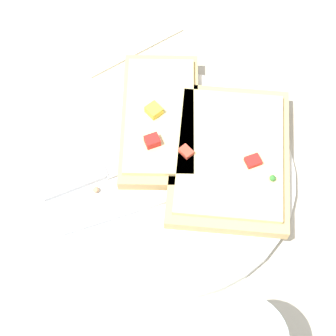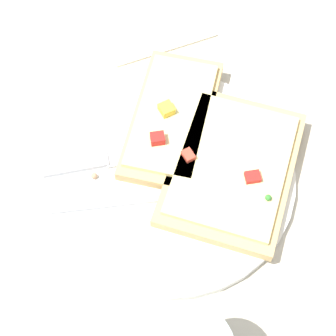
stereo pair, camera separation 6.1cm
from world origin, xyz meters
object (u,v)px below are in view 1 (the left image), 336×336
(napkin, at_px, (121,32))
(plate, at_px, (168,175))
(fork, at_px, (166,197))
(pizza_slice_main, at_px, (230,156))
(pizza_slice_corner, at_px, (160,118))
(knife, at_px, (113,168))

(napkin, bearing_deg, plate, -107.88)
(plate, distance_m, napkin, 0.22)
(fork, xyz_separation_m, pizza_slice_main, (0.08, -0.00, 0.01))
(fork, bearing_deg, plate, 67.76)
(pizza_slice_main, bearing_deg, pizza_slice_corner, 63.08)
(pizza_slice_corner, distance_m, napkin, 0.16)
(plate, height_order, napkin, plate)
(pizza_slice_main, height_order, napkin, pizza_slice_main)
(fork, bearing_deg, napkin, 84.50)
(fork, relative_size, knife, 1.08)
(knife, xyz_separation_m, napkin, (0.12, 0.17, -0.01))
(knife, relative_size, napkin, 1.40)
(knife, distance_m, pizza_slice_main, 0.13)
(napkin, bearing_deg, knife, -124.01)
(knife, bearing_deg, plate, -27.22)
(fork, height_order, pizza_slice_corner, pizza_slice_corner)
(knife, height_order, napkin, knife)
(plate, bearing_deg, napkin, 72.12)
(knife, height_order, pizza_slice_main, pizza_slice_main)
(fork, xyz_separation_m, napkin, (0.09, 0.23, -0.01))
(fork, bearing_deg, pizza_slice_main, 14.64)
(knife, bearing_deg, pizza_slice_corner, 26.12)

